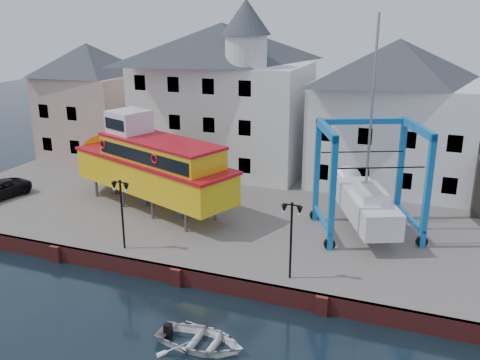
% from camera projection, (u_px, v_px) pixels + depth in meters
% --- Properties ---
extents(ground, '(140.00, 140.00, 0.00)m').
position_uv_depth(ground, '(177.00, 285.00, 29.09)').
color(ground, black).
rests_on(ground, ground).
extents(hardstanding, '(44.00, 22.00, 1.00)m').
position_uv_depth(hardstanding, '(247.00, 208.00, 38.70)').
color(hardstanding, slate).
rests_on(hardstanding, ground).
extents(quay_wall, '(44.00, 0.47, 1.00)m').
position_uv_depth(quay_wall, '(178.00, 276.00, 29.03)').
color(quay_wall, maroon).
rests_on(quay_wall, ground).
extents(building_pink, '(8.00, 7.00, 10.30)m').
position_uv_depth(building_pink, '(91.00, 101.00, 49.28)').
color(building_pink, tan).
rests_on(building_pink, hardstanding).
extents(building_white_main, '(14.00, 8.30, 14.00)m').
position_uv_depth(building_white_main, '(223.00, 95.00, 44.79)').
color(building_white_main, white).
rests_on(building_white_main, hardstanding).
extents(building_white_right, '(12.00, 8.00, 11.20)m').
position_uv_depth(building_white_right, '(394.00, 114.00, 40.84)').
color(building_white_right, white).
rests_on(building_white_right, hardstanding).
extents(lamp_post_left, '(1.12, 0.32, 4.20)m').
position_uv_depth(lamp_post_left, '(121.00, 197.00, 30.22)').
color(lamp_post_left, black).
rests_on(lamp_post_left, hardstanding).
extents(lamp_post_right, '(1.12, 0.32, 4.20)m').
position_uv_depth(lamp_post_right, '(292.00, 221.00, 26.82)').
color(lamp_post_right, black).
rests_on(lamp_post_right, hardstanding).
extents(tour_boat, '(15.45, 8.78, 6.60)m').
position_uv_depth(tour_boat, '(144.00, 163.00, 36.97)').
color(tour_boat, '#59595E').
rests_on(tour_boat, hardstanding).
extents(travel_lift, '(7.54, 8.84, 13.14)m').
position_uv_depth(travel_lift, '(364.00, 195.00, 33.40)').
color(travel_lift, blue).
rests_on(travel_lift, hardstanding).
extents(motorboat_b, '(4.21, 3.05, 0.86)m').
position_uv_depth(motorboat_b, '(200.00, 346.00, 23.86)').
color(motorboat_b, white).
rests_on(motorboat_b, ground).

